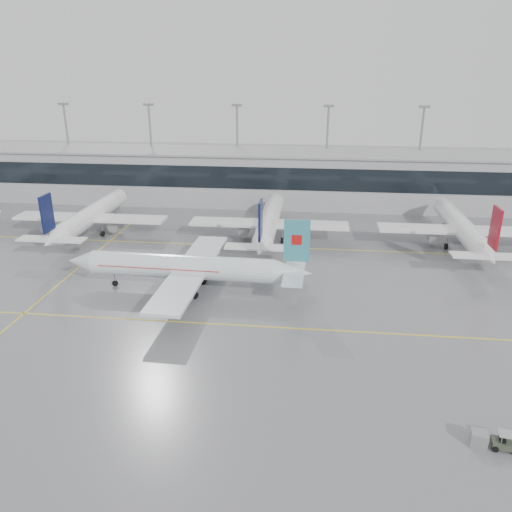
# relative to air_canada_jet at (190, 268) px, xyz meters

# --- Properties ---
(ground) EXTENTS (320.00, 320.00, 0.00)m
(ground) POSITION_rel_air_canada_jet_xyz_m (9.41, -9.70, -3.66)
(ground) COLOR slate
(ground) RESTS_ON ground
(taxi_line_main) EXTENTS (120.00, 0.25, 0.01)m
(taxi_line_main) POSITION_rel_air_canada_jet_xyz_m (9.41, -9.70, -3.66)
(taxi_line_main) COLOR yellow
(taxi_line_main) RESTS_ON ground
(taxi_line_north) EXTENTS (120.00, 0.25, 0.01)m
(taxi_line_north) POSITION_rel_air_canada_jet_xyz_m (9.41, 20.30, -3.66)
(taxi_line_north) COLOR yellow
(taxi_line_north) RESTS_ON ground
(taxi_line_cross) EXTENTS (0.25, 60.00, 0.01)m
(taxi_line_cross) POSITION_rel_air_canada_jet_xyz_m (-20.59, 5.30, -3.66)
(taxi_line_cross) COLOR yellow
(taxi_line_cross) RESTS_ON ground
(terminal) EXTENTS (180.00, 15.00, 12.00)m
(terminal) POSITION_rel_air_canada_jet_xyz_m (9.41, 52.30, 2.34)
(terminal) COLOR #9A9B9E
(terminal) RESTS_ON ground
(terminal_glass) EXTENTS (180.00, 0.20, 5.00)m
(terminal_glass) POSITION_rel_air_canada_jet_xyz_m (9.41, 44.75, 3.84)
(terminal_glass) COLOR black
(terminal_glass) RESTS_ON ground
(terminal_roof) EXTENTS (182.00, 16.00, 0.40)m
(terminal_roof) POSITION_rel_air_canada_jet_xyz_m (9.41, 52.30, 8.54)
(terminal_roof) COLOR gray
(terminal_roof) RESTS_ON ground
(light_masts) EXTENTS (156.40, 1.00, 22.60)m
(light_masts) POSITION_rel_air_canada_jet_xyz_m (9.41, 58.30, 9.68)
(light_masts) COLOR gray
(light_masts) RESTS_ON ground
(air_canada_jet) EXTENTS (36.63, 29.31, 11.54)m
(air_canada_jet) POSITION_rel_air_canada_jet_xyz_m (0.00, 0.00, 0.00)
(air_canada_jet) COLOR silver
(air_canada_jet) RESTS_ON ground
(parked_jet_b) EXTENTS (29.64, 36.96, 11.72)m
(parked_jet_b) POSITION_rel_air_canada_jet_xyz_m (-25.59, 23.99, 0.05)
(parked_jet_b) COLOR white
(parked_jet_b) RESTS_ON ground
(parked_jet_c) EXTENTS (29.64, 36.96, 11.72)m
(parked_jet_c) POSITION_rel_air_canada_jet_xyz_m (9.41, 23.99, 0.05)
(parked_jet_c) COLOR white
(parked_jet_c) RESTS_ON ground
(parked_jet_d) EXTENTS (29.64, 36.96, 11.72)m
(parked_jet_d) POSITION_rel_air_canada_jet_xyz_m (44.41, 23.99, 0.05)
(parked_jet_d) COLOR white
(parked_jet_d) RESTS_ON ground
(baggage_tug) EXTENTS (3.37, 1.69, 1.61)m
(baggage_tug) POSITION_rel_air_canada_jet_xyz_m (34.60, -28.96, -3.10)
(baggage_tug) COLOR #363D30
(baggage_tug) RESTS_ON ground
(gse_unit) EXTENTS (1.58, 1.50, 1.37)m
(gse_unit) POSITION_rel_air_canada_jet_xyz_m (32.47, -28.72, -2.98)
(gse_unit) COLOR gray
(gse_unit) RESTS_ON ground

